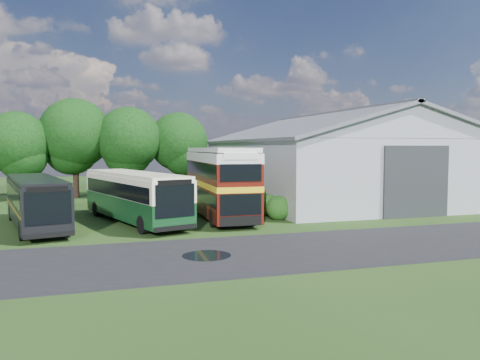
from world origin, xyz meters
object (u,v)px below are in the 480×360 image
object	(u,v)px
bus_green_single	(134,196)
bus_dark_single	(36,201)
bus_maroon_double	(220,183)
storage_shed	(332,155)

from	to	relation	value
bus_green_single	bus_dark_single	bearing A→B (deg)	166.00
bus_green_single	bus_dark_single	size ratio (longest dim) A/B	1.06
bus_maroon_double	bus_dark_single	distance (m)	11.73
bus_dark_single	storage_shed	bearing A→B (deg)	7.07
storage_shed	bus_green_single	xyz separation A→B (m)	(-18.81, -8.41, -2.43)
bus_dark_single	bus_maroon_double	bearing A→B (deg)	-8.89
bus_maroon_double	bus_dark_single	size ratio (longest dim) A/B	1.00
storage_shed	bus_maroon_double	world-z (taller)	storage_shed
storage_shed	bus_green_single	distance (m)	20.74
bus_green_single	bus_dark_single	world-z (taller)	bus_green_single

